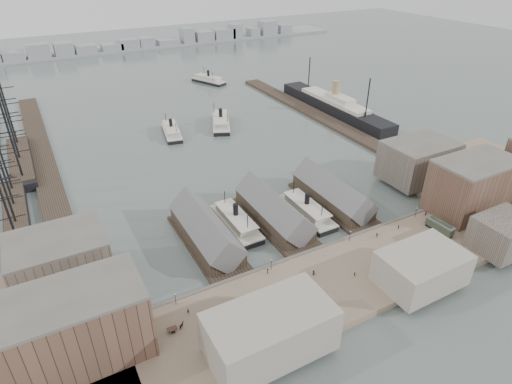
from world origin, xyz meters
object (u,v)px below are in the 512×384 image
ferry_docked_west (236,221)px  tram (440,227)px  horse_cart_center (280,301)px  horse_cart_right (402,263)px  ocean_steamer (334,105)px  horse_cart_left (179,326)px

ferry_docked_west → tram: bearing=-33.2°
horse_cart_center → horse_cart_right: size_ratio=1.01×
horse_cart_right → horse_cart_center: bearing=60.1°
ferry_docked_west → ocean_steamer: size_ratio=0.30×
tram → horse_cart_center: (-65.20, -2.96, -1.10)m
ferry_docked_west → ocean_steamer: 132.17m
ocean_steamer → horse_cart_right: ocean_steamer is taller
horse_cart_center → horse_cart_right: horse_cart_right is taller
horse_cart_right → horse_cart_left: bearing=58.4°
ferry_docked_west → horse_cart_center: ferry_docked_west is taller
horse_cart_left → horse_cart_right: bearing=-95.0°
ferry_docked_west → horse_cart_center: size_ratio=5.70×
horse_cart_center → ocean_steamer: bearing=-32.3°
tram → horse_cart_left: size_ratio=2.21×
ferry_docked_west → horse_cart_right: bearing=-52.8°
ocean_steamer → tram: ocean_steamer is taller
ferry_docked_west → horse_cart_right: 56.71m
horse_cart_left → horse_cart_center: (27.21, -4.72, -0.06)m
ferry_docked_west → tram: ferry_docked_west is taller
horse_cart_left → horse_cart_right: 68.91m
tram → ferry_docked_west: bearing=143.2°
ferry_docked_west → ocean_steamer: (105.00, 80.26, 1.65)m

